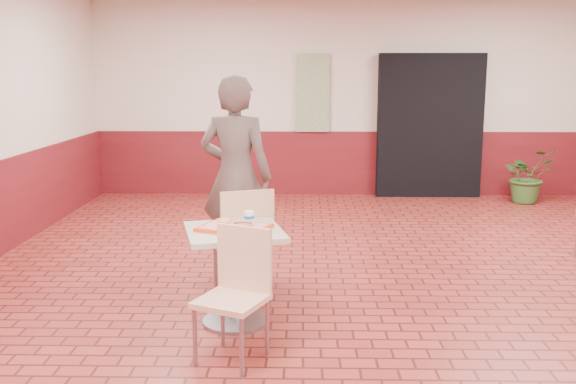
{
  "coord_description": "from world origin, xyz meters",
  "views": [
    {
      "loc": [
        -0.76,
        -5.06,
        1.95
      ],
      "look_at": [
        -0.88,
        0.17,
        0.95
      ],
      "focal_mm": 40.0,
      "sensor_mm": 36.0,
      "label": 1
    }
  ],
  "objects_px": {
    "main_table": "(235,260)",
    "chair_main_front": "(237,287)",
    "chair_main_back": "(244,238)",
    "customer": "(236,177)",
    "serving_tray": "(234,228)",
    "paper_cup": "(249,217)",
    "ring_donut": "(224,221)",
    "potted_plant": "(527,176)",
    "long_john_donut": "(242,224)"
  },
  "relations": [
    {
      "from": "main_table",
      "to": "paper_cup",
      "type": "height_order",
      "value": "paper_cup"
    },
    {
      "from": "chair_main_back",
      "to": "customer",
      "type": "bearing_deg",
      "value": -99.06
    },
    {
      "from": "chair_main_back",
      "to": "chair_main_front",
      "type": "bearing_deg",
      "value": 72.57
    },
    {
      "from": "customer",
      "to": "potted_plant",
      "type": "relative_size",
      "value": 2.37
    },
    {
      "from": "paper_cup",
      "to": "potted_plant",
      "type": "relative_size",
      "value": 0.12
    },
    {
      "from": "chair_main_front",
      "to": "customer",
      "type": "relative_size",
      "value": 0.47
    },
    {
      "from": "serving_tray",
      "to": "long_john_donut",
      "type": "height_order",
      "value": "long_john_donut"
    },
    {
      "from": "chair_main_front",
      "to": "paper_cup",
      "type": "bearing_deg",
      "value": 110.84
    },
    {
      "from": "long_john_donut",
      "to": "paper_cup",
      "type": "distance_m",
      "value": 0.11
    },
    {
      "from": "serving_tray",
      "to": "potted_plant",
      "type": "height_order",
      "value": "potted_plant"
    },
    {
      "from": "chair_main_front",
      "to": "ring_donut",
      "type": "xyz_separation_m",
      "value": [
        -0.16,
        0.68,
        0.3
      ]
    },
    {
      "from": "main_table",
      "to": "chair_main_front",
      "type": "relative_size",
      "value": 0.84
    },
    {
      "from": "main_table",
      "to": "chair_main_back",
      "type": "xyz_separation_m",
      "value": [
        0.03,
        0.52,
        0.04
      ]
    },
    {
      "from": "customer",
      "to": "ring_donut",
      "type": "height_order",
      "value": "customer"
    },
    {
      "from": "main_table",
      "to": "chair_main_back",
      "type": "height_order",
      "value": "chair_main_back"
    },
    {
      "from": "customer",
      "to": "serving_tray",
      "type": "xyz_separation_m",
      "value": [
        0.11,
        -1.24,
        -0.19
      ]
    },
    {
      "from": "serving_tray",
      "to": "paper_cup",
      "type": "height_order",
      "value": "paper_cup"
    },
    {
      "from": "paper_cup",
      "to": "customer",
      "type": "bearing_deg",
      "value": 100.73
    },
    {
      "from": "long_john_donut",
      "to": "potted_plant",
      "type": "height_order",
      "value": "long_john_donut"
    },
    {
      "from": "long_john_donut",
      "to": "potted_plant",
      "type": "relative_size",
      "value": 0.2
    },
    {
      "from": "customer",
      "to": "paper_cup",
      "type": "xyz_separation_m",
      "value": [
        0.22,
        -1.17,
        -0.12
      ]
    },
    {
      "from": "ring_donut",
      "to": "long_john_donut",
      "type": "height_order",
      "value": "long_john_donut"
    },
    {
      "from": "chair_main_front",
      "to": "long_john_donut",
      "type": "bearing_deg",
      "value": 114.96
    },
    {
      "from": "chair_main_front",
      "to": "long_john_donut",
      "type": "xyz_separation_m",
      "value": [
        -0.01,
        0.55,
        0.3
      ]
    },
    {
      "from": "main_table",
      "to": "paper_cup",
      "type": "distance_m",
      "value": 0.35
    },
    {
      "from": "chair_main_back",
      "to": "paper_cup",
      "type": "bearing_deg",
      "value": 80.63
    },
    {
      "from": "chair_main_front",
      "to": "main_table",
      "type": "bearing_deg",
      "value": 121.37
    },
    {
      "from": "chair_main_front",
      "to": "potted_plant",
      "type": "distance_m",
      "value": 6.53
    },
    {
      "from": "serving_tray",
      "to": "ring_donut",
      "type": "xyz_separation_m",
      "value": [
        -0.09,
        0.09,
        0.03
      ]
    },
    {
      "from": "chair_main_back",
      "to": "customer",
      "type": "xyz_separation_m",
      "value": [
        -0.14,
        0.72,
        0.41
      ]
    },
    {
      "from": "ring_donut",
      "to": "potted_plant",
      "type": "xyz_separation_m",
      "value": [
        3.94,
        4.64,
        -0.4
      ]
    },
    {
      "from": "long_john_donut",
      "to": "potted_plant",
      "type": "distance_m",
      "value": 6.1
    },
    {
      "from": "main_table",
      "to": "potted_plant",
      "type": "distance_m",
      "value": 6.1
    },
    {
      "from": "ring_donut",
      "to": "customer",
      "type": "bearing_deg",
      "value": 91.21
    },
    {
      "from": "paper_cup",
      "to": "potted_plant",
      "type": "distance_m",
      "value": 6.0
    },
    {
      "from": "main_table",
      "to": "serving_tray",
      "type": "xyz_separation_m",
      "value": [
        -0.0,
        -0.0,
        0.26
      ]
    },
    {
      "from": "customer",
      "to": "long_john_donut",
      "type": "relative_size",
      "value": 11.55
    },
    {
      "from": "paper_cup",
      "to": "long_john_donut",
      "type": "bearing_deg",
      "value": -114.19
    },
    {
      "from": "chair_main_back",
      "to": "long_john_donut",
      "type": "relative_size",
      "value": 5.91
    },
    {
      "from": "long_john_donut",
      "to": "customer",
      "type": "bearing_deg",
      "value": 97.91
    },
    {
      "from": "customer",
      "to": "chair_main_front",
      "type": "bearing_deg",
      "value": 108.02
    },
    {
      "from": "serving_tray",
      "to": "paper_cup",
      "type": "bearing_deg",
      "value": 29.67
    },
    {
      "from": "chair_main_back",
      "to": "ring_donut",
      "type": "height_order",
      "value": "chair_main_back"
    },
    {
      "from": "long_john_donut",
      "to": "potted_plant",
      "type": "xyz_separation_m",
      "value": [
        3.79,
        4.77,
        -0.4
      ]
    },
    {
      "from": "ring_donut",
      "to": "potted_plant",
      "type": "distance_m",
      "value": 6.1
    },
    {
      "from": "main_table",
      "to": "potted_plant",
      "type": "height_order",
      "value": "potted_plant"
    },
    {
      "from": "main_table",
      "to": "chair_main_front",
      "type": "distance_m",
      "value": 0.59
    },
    {
      "from": "chair_main_front",
      "to": "customer",
      "type": "xyz_separation_m",
      "value": [
        -0.19,
        1.83,
        0.45
      ]
    },
    {
      "from": "serving_tray",
      "to": "ring_donut",
      "type": "height_order",
      "value": "ring_donut"
    },
    {
      "from": "ring_donut",
      "to": "long_john_donut",
      "type": "bearing_deg",
      "value": -39.6
    }
  ]
}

